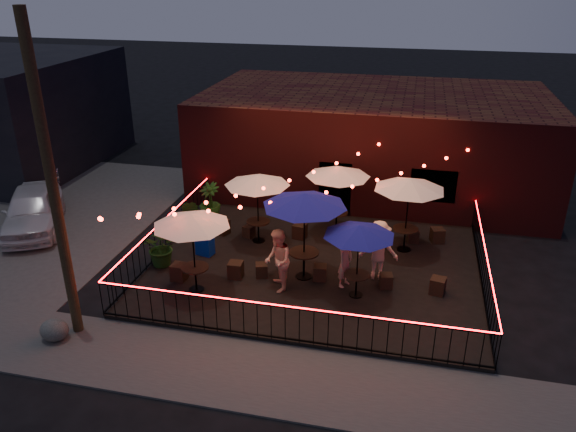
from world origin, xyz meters
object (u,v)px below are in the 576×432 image
Objects in this scene: cafe_table_0 at (191,221)px; cafe_table_4 at (359,232)px; cafe_table_5 at (410,185)px; cafe_table_1 at (257,181)px; cafe_table_3 at (338,172)px; utility_pole at (53,188)px; boulder at (54,330)px; cooler at (205,244)px; cafe_table_2 at (305,201)px.

cafe_table_0 is 0.92× the size of cafe_table_4.
cafe_table_5 is (1.21, 3.15, 0.28)m from cafe_table_4.
cafe_table_0 is at bearing -104.58° from cafe_table_1.
cafe_table_3 reaches higher than cafe_table_4.
cafe_table_4 is 3.39m from cafe_table_5.
utility_pole is 3.33× the size of cafe_table_0.
cafe_table_3 is 4.17m from cafe_table_4.
cafe_table_5 reaches higher than boulder.
cooler is at bearing -146.09° from cafe_table_3.
cafe_table_0 reaches higher than cooler.
cafe_table_1 is (3.24, 5.83, -1.68)m from utility_pole.
utility_pole is at bearing -128.61° from cafe_table_3.
cafe_table_3 is 3.19× the size of boulder.
cafe_table_5 is at bearing -19.55° from cafe_table_3.
cooler is at bearing 164.66° from cafe_table_4.
cafe_table_5 is 3.96× the size of cooler.
boulder is at bearing -142.28° from cafe_table_2.
cafe_table_2 is at bearing -98.20° from cafe_table_3.
cafe_table_0 is 5.81m from cafe_table_3.
cafe_table_1 reaches higher than cooler.
cafe_table_2 reaches higher than cooler.
cafe_table_0 is 4.43m from boulder.
cafe_table_1 is 0.86× the size of cafe_table_5.
utility_pole is 10.76× the size of cooler.
cafe_table_0 is at bearing 45.59° from utility_pole.
utility_pole is at bearing -143.88° from cafe_table_2.
utility_pole is at bearing 55.36° from boulder.
utility_pole is 3.10× the size of cafe_table_3.
cafe_table_1 is at bearing 54.71° from cooler.
cafe_table_3 is at bearing 51.39° from utility_pole.
cafe_table_2 is (2.88, 1.42, 0.29)m from cafe_table_0.
utility_pole is at bearing -155.46° from cafe_table_4.
cafe_table_0 is 0.93× the size of cafe_table_3.
cafe_table_0 reaches higher than cafe_table_4.
cafe_table_2 is at bearing 157.79° from cafe_table_4.
cafe_table_5 is at bearing 37.89° from utility_pole.
cafe_table_5 reaches higher than cafe_table_1.
cafe_table_0 is at bearing 47.06° from boulder.
cafe_table_5 is (8.08, 6.29, -1.57)m from utility_pole.
cafe_table_5 reaches higher than cafe_table_0.
boulder is (-3.58, -6.32, -2.01)m from cafe_table_1.
cafe_table_2 is at bearing -139.10° from cafe_table_5.
cafe_table_3 is at bearing 54.73° from cafe_table_0.
boulder is at bearing -101.14° from cooler.
boulder is (-6.03, -7.62, -2.05)m from cafe_table_3.
boulder is at bearing -128.37° from cafe_table_3.
cooler is at bearing -137.37° from cafe_table_1.
cafe_table_1 is at bearing 143.35° from cafe_table_4.
cafe_table_3 reaches higher than boulder.
boulder is (-2.15, -5.01, -0.21)m from cooler.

